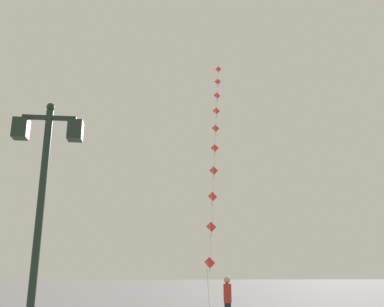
{
  "coord_description": "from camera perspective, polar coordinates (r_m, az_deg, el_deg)",
  "views": [
    {
      "loc": [
        -0.64,
        -0.11,
        1.88
      ],
      "look_at": [
        1.45,
        17.83,
        7.03
      ],
      "focal_mm": 38.69,
      "sensor_mm": 36.0,
      "label": 1
    }
  ],
  "objects": [
    {
      "name": "twin_lantern_lamp_post",
      "position": [
        8.34,
        -19.84,
        -3.58
      ],
      "size": [
        1.32,
        0.28,
        5.11
      ],
      "color": "#1E2D23",
      "rests_on": "ground_plane"
    },
    {
      "name": "kite_flyer",
      "position": [
        14.48,
        4.92,
        -19.72
      ],
      "size": [
        0.29,
        0.62,
        1.71
      ],
      "rotation": [
        0.0,
        0.0,
        1.43
      ],
      "color": "#1E1E2D",
      "rests_on": "ground_plane"
    },
    {
      "name": "kite_train",
      "position": [
        22.17,
        3.16,
        0.9
      ],
      "size": [
        2.89,
        11.27,
        15.94
      ],
      "color": "brown",
      "rests_on": "ground_plane"
    }
  ]
}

